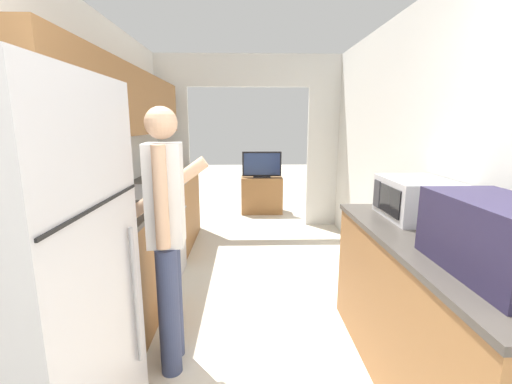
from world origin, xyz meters
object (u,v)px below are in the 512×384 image
(television, at_px, (262,165))
(knife, at_px, (154,179))
(microwave, at_px, (416,199))
(refrigerator, at_px, (14,299))
(person, at_px, (167,234))
(tv_cabinet, at_px, (262,195))
(suitcase, at_px, (499,238))
(range_oven, at_px, (146,236))

(television, bearing_deg, knife, -124.89)
(microwave, height_order, television, microwave)
(knife, bearing_deg, refrigerator, -100.62)
(person, bearing_deg, knife, 11.91)
(refrigerator, xyz_separation_m, tv_cabinet, (1.19, 4.57, -0.55))
(person, relative_size, television, 2.47)
(knife, bearing_deg, person, -86.73)
(person, xyz_separation_m, suitcase, (1.55, -0.66, 0.19))
(range_oven, distance_m, tv_cabinet, 2.91)
(refrigerator, height_order, microwave, refrigerator)
(suitcase, height_order, microwave, suitcase)
(microwave, xyz_separation_m, tv_cabinet, (-0.88, 3.61, -0.73))
(refrigerator, distance_m, person, 0.86)
(refrigerator, distance_m, microwave, 2.28)
(person, relative_size, suitcase, 2.43)
(person, relative_size, tv_cabinet, 2.33)
(range_oven, bearing_deg, television, 64.21)
(suitcase, bearing_deg, tv_cabinet, 100.08)
(tv_cabinet, xyz_separation_m, knife, (-1.32, -1.94, 0.60))
(tv_cabinet, bearing_deg, range_oven, -115.43)
(tv_cabinet, bearing_deg, television, -90.00)
(refrigerator, bearing_deg, range_oven, 91.74)
(tv_cabinet, distance_m, knife, 2.42)
(refrigerator, height_order, knife, refrigerator)
(range_oven, relative_size, tv_cabinet, 1.49)
(range_oven, bearing_deg, tv_cabinet, 64.57)
(suitcase, distance_m, television, 4.52)
(suitcase, xyz_separation_m, microwave, (0.08, 0.88, -0.03))
(refrigerator, xyz_separation_m, suitcase, (1.98, 0.08, 0.21))
(refrigerator, relative_size, microwave, 3.37)
(tv_cabinet, bearing_deg, suitcase, -79.92)
(refrigerator, height_order, range_oven, refrigerator)
(person, xyz_separation_m, television, (0.75, 3.79, -0.04))
(suitcase, relative_size, knife, 2.28)
(refrigerator, height_order, suitcase, refrigerator)
(tv_cabinet, bearing_deg, person, -101.08)
(microwave, bearing_deg, person, -172.39)
(refrigerator, relative_size, tv_cabinet, 2.46)
(range_oven, xyz_separation_m, suitcase, (2.04, -1.87, 0.61))
(suitcase, distance_m, knife, 3.32)
(suitcase, bearing_deg, television, 100.18)
(microwave, height_order, knife, microwave)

